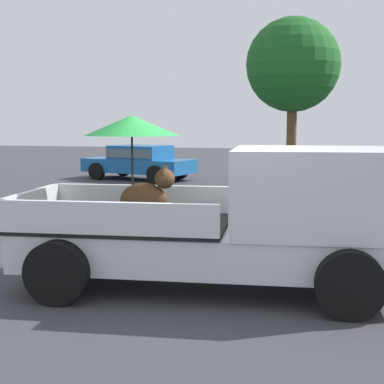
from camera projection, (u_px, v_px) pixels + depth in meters
name	position (u px, v px, depth m)	size (l,w,h in m)	color
ground_plane	(208.00, 287.00, 7.71)	(80.00, 80.00, 0.00)	#38383D
pickup_truck_main	(240.00, 217.00, 7.54)	(5.22, 2.67, 2.33)	black
parked_sedan_far	(139.00, 161.00, 21.92)	(4.60, 2.78, 1.33)	black
tree_by_lot	(293.00, 66.00, 18.02)	(3.00, 3.00, 5.55)	brown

